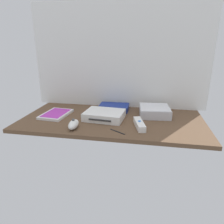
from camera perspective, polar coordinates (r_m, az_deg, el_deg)
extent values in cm
cube|color=brown|center=(114.37, 0.00, -2.37)|extent=(100.00, 48.00, 2.00)
cube|color=white|center=(131.26, 1.96, 15.14)|extent=(110.00, 1.20, 64.00)
cube|color=white|center=(113.37, -2.13, -0.86)|extent=(22.37, 17.84, 4.40)
cube|color=#2D2D2D|center=(106.06, -3.45, -2.29)|extent=(12.00, 1.69, 0.80)
cube|color=silver|center=(121.10, 11.71, 0.20)|extent=(18.40, 18.40, 5.00)
cube|color=silver|center=(120.30, 11.80, 1.39)|extent=(17.67, 17.67, 0.30)
cube|color=white|center=(123.51, -15.33, -0.60)|extent=(15.23, 20.13, 1.40)
cube|color=#B233B2|center=(123.26, -15.36, -0.26)|extent=(12.56, 17.26, 0.16)
cube|color=navy|center=(128.55, 0.55, 1.31)|extent=(18.08, 12.11, 3.40)
cube|color=#19D833|center=(122.73, 0.08, 0.46)|extent=(8.00, 0.45, 0.60)
cube|color=white|center=(103.51, 7.61, -3.38)|extent=(7.16, 15.23, 3.00)
cylinder|color=#387FDB|center=(102.89, 7.65, -2.51)|extent=(1.40, 1.40, 0.40)
ellipsoid|color=white|center=(102.81, -10.67, -3.41)|extent=(4.99, 10.25, 4.00)
sphere|color=#4C4C4C|center=(101.94, -10.75, -2.16)|extent=(1.40, 1.40, 1.40)
cylinder|color=black|center=(97.54, 1.57, -5.37)|extent=(7.97, 5.42, 0.70)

